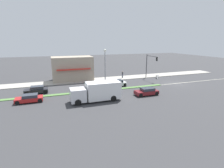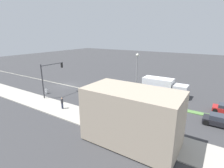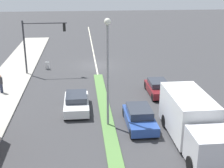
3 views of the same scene
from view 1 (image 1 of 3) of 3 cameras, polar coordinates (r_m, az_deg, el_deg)
The scene contains 15 objects.
ground_plane at distance 31.66m, azimuth -6.01°, elevation -2.45°, with size 160.00×160.00×0.00m, color #38383A.
sidewalk_right at distance 40.09m, azimuth -9.79°, elevation 1.03°, with size 4.00×73.00×0.12m, color #A8A399.
median_strip at distance 30.91m, azimuth -22.47°, elevation -3.78°, with size 0.90×46.00×0.10m, color #568442.
lane_marking_center at distance 39.75m, azimuth 20.06°, elevation 0.18°, with size 0.16×60.00×0.01m, color beige.
building_corner_store at distance 40.91m, azimuth -12.77°, elevation 5.01°, with size 5.34×8.94×5.30m.
traffic_signal_main at distance 42.33m, azimuth 12.24°, elevation 6.88°, with size 4.59×0.34×5.60m.
street_lamp at distance 31.24m, azimuth -2.29°, elevation 6.36°, with size 0.44×0.44×7.37m.
pedestrian at distance 42.53m, azimuth 3.43°, elevation 3.22°, with size 0.34×0.34×1.64m.
warning_aframe_sign at distance 43.43m, azimuth 14.50°, elevation 2.27°, with size 0.45×0.53×0.84m.
delivery_truck at distance 26.45m, azimuth -4.75°, elevation -2.42°, with size 2.44×7.50×2.87m.
van_white at distance 35.00m, azimuth 1.28°, elevation 0.28°, with size 1.90×4.11×1.27m.
hatchback_red at distance 28.78m, azimuth -25.37°, elevation -4.27°, with size 1.74×3.83×1.17m.
sedan_dark at distance 32.91m, azimuth -23.44°, elevation -1.78°, with size 1.72×3.83×1.30m.
coupe_blue at distance 29.97m, azimuth -1.37°, elevation -2.07°, with size 1.89×4.22×1.31m.
sedan_maroon at distance 29.93m, azimuth 11.23°, elevation -2.42°, with size 1.81×3.88×1.23m.
Camera 1 is at (-29.54, 25.05, 8.93)m, focal length 28.00 mm.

